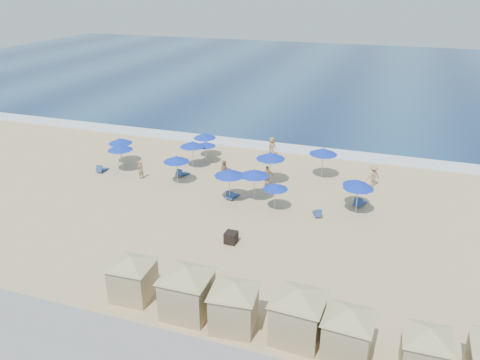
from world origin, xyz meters
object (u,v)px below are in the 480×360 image
at_px(cabana_5, 427,345).
at_px(umbrella_0, 120,141).
at_px(cabana_0, 132,272).
at_px(beachgoer_1, 224,170).
at_px(trash_bin, 231,237).
at_px(umbrella_4, 192,144).
at_px(umbrella_1, 120,147).
at_px(cabana_2, 234,299).
at_px(cabana_3, 298,307).
at_px(umbrella_6, 229,173).
at_px(cabana_1, 187,284).
at_px(beachgoer_3, 373,176).
at_px(umbrella_3, 176,159).
at_px(umbrella_7, 271,156).
at_px(umbrella_10, 356,182).
at_px(umbrella_11, 359,185).
at_px(beachgoer_4, 272,147).
at_px(umbrella_5, 254,173).
at_px(umbrella_12, 206,144).
at_px(beachgoer_0, 140,170).
at_px(beachgoer_2, 267,176).
at_px(umbrella_2, 205,136).
at_px(umbrella_9, 323,151).
at_px(umbrella_8, 275,186).

xyz_separation_m(cabana_5, umbrella_0, (-24.71, 16.69, 0.62)).
distance_m(cabana_0, beachgoer_1, 15.67).
distance_m(trash_bin, umbrella_4, 13.13).
bearing_deg(umbrella_1, cabana_2, -44.24).
distance_m(cabana_3, umbrella_6, 14.62).
xyz_separation_m(cabana_1, beachgoer_3, (7.28, 18.44, -0.80)).
bearing_deg(cabana_1, umbrella_0, 130.38).
distance_m(cabana_1, umbrella_3, 15.89).
height_order(umbrella_7, beachgoer_3, umbrella_7).
xyz_separation_m(cabana_5, umbrella_4, (-18.41, 17.84, 0.65)).
height_order(trash_bin, beachgoer_1, beachgoer_1).
bearing_deg(umbrella_7, cabana_5, -56.19).
xyz_separation_m(cabana_1, umbrella_10, (6.32, 14.41, 0.19)).
relative_size(umbrella_11, beachgoer_4, 1.33).
bearing_deg(umbrella_6, cabana_2, -68.94).
height_order(cabana_1, umbrella_5, cabana_1).
distance_m(umbrella_1, beachgoer_4, 13.37).
bearing_deg(umbrella_0, cabana_1, -49.62).
distance_m(cabana_5, beachgoer_3, 19.05).
height_order(umbrella_1, beachgoer_3, umbrella_1).
distance_m(umbrella_12, beachgoer_0, 6.22).
height_order(cabana_1, cabana_5, cabana_1).
relative_size(umbrella_7, beachgoer_2, 1.58).
height_order(umbrella_2, beachgoer_1, umbrella_2).
bearing_deg(cabana_1, umbrella_9, 80.35).
height_order(umbrella_12, beachgoer_2, umbrella_12).
xyz_separation_m(umbrella_0, beachgoer_2, (13.45, -0.62, -1.23)).
height_order(umbrella_0, umbrella_8, umbrella_0).
distance_m(umbrella_2, beachgoer_3, 15.05).
relative_size(umbrella_5, beachgoer_0, 1.59).
relative_size(cabana_3, umbrella_4, 1.92).
relative_size(umbrella_12, beachgoer_3, 1.17).
relative_size(umbrella_3, beachgoer_4, 1.30).
distance_m(umbrella_1, umbrella_6, 10.86).
relative_size(cabana_1, umbrella_1, 1.93).
distance_m(cabana_5, umbrella_2, 27.52).
xyz_separation_m(cabana_3, umbrella_5, (-6.13, 13.08, 0.47)).
xyz_separation_m(cabana_1, beachgoer_1, (-4.17, 15.89, -0.85)).
relative_size(cabana_2, umbrella_9, 1.64).
bearing_deg(cabana_3, beachgoer_2, 110.52).
height_order(cabana_3, umbrella_0, cabana_3).
height_order(umbrella_0, beachgoer_3, umbrella_0).
bearing_deg(umbrella_0, beachgoer_3, 5.48).
bearing_deg(beachgoer_0, umbrella_11, 106.42).
distance_m(umbrella_8, beachgoer_4, 10.70).
bearing_deg(umbrella_2, umbrella_12, -64.50).
height_order(umbrella_6, beachgoer_1, umbrella_6).
relative_size(umbrella_6, umbrella_11, 1.05).
bearing_deg(cabana_2, umbrella_3, 124.78).
relative_size(cabana_1, beachgoer_1, 2.81).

